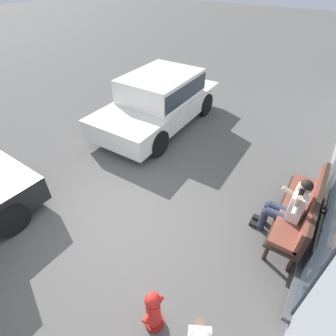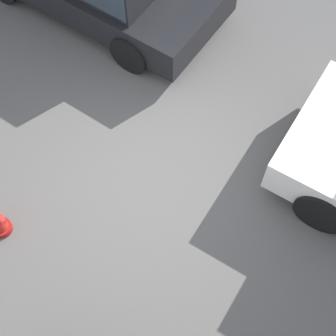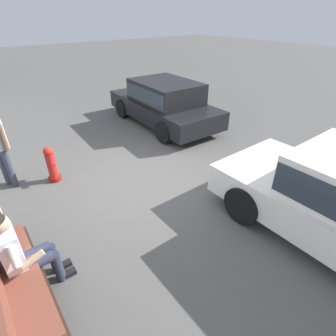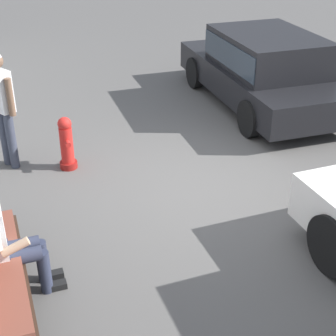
{
  "view_description": "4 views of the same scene",
  "coord_description": "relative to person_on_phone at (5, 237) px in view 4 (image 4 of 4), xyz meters",
  "views": [
    {
      "loc": [
        2.33,
        2.6,
        3.98
      ],
      "look_at": [
        -0.64,
        0.68,
        1.12
      ],
      "focal_mm": 28.0,
      "sensor_mm": 36.0,
      "label": 1
    },
    {
      "loc": [
        -1.9,
        2.6,
        6.15
      ],
      "look_at": [
        -0.45,
        0.28,
        1.13
      ],
      "focal_mm": 55.0,
      "sensor_mm": 36.0,
      "label": 2
    },
    {
      "loc": [
        -4.17,
        2.6,
        3.21
      ],
      "look_at": [
        -1.31,
        0.42,
        1.06
      ],
      "focal_mm": 28.0,
      "sensor_mm": 36.0,
      "label": 3
    },
    {
      "loc": [
        -5.66,
        2.6,
        3.66
      ],
      "look_at": [
        -0.64,
        0.74,
        0.76
      ],
      "focal_mm": 55.0,
      "sensor_mm": 36.0,
      "label": 4
    }
  ],
  "objects": [
    {
      "name": "ground_plane",
      "position": [
        1.31,
        -2.67,
        -0.7
      ],
      "size": [
        60.0,
        60.0,
        0.0
      ],
      "primitive_type": "plane",
      "color": "#565451"
    },
    {
      "name": "person_on_phone",
      "position": [
        0.0,
        0.0,
        0.0
      ],
      "size": [
        0.73,
        0.74,
        1.33
      ],
      "color": "#2D3347",
      "rests_on": "ground_plane"
    },
    {
      "name": "parked_car_mid",
      "position": [
        3.76,
        -4.98,
        0.06
      ],
      "size": [
        4.2,
        1.99,
        1.39
      ],
      "color": "black",
      "rests_on": "ground_plane"
    },
    {
      "name": "pedestrian_standing",
      "position": [
        2.89,
        -0.24,
        0.33
      ],
      "size": [
        0.49,
        0.35,
        1.73
      ],
      "color": "#383D4C",
      "rests_on": "ground_plane"
    },
    {
      "name": "fire_hydrant",
      "position": [
        2.51,
        -1.03,
        -0.31
      ],
      "size": [
        0.38,
        0.26,
        0.81
      ],
      "color": "maroon",
      "rests_on": "ground_plane"
    }
  ]
}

